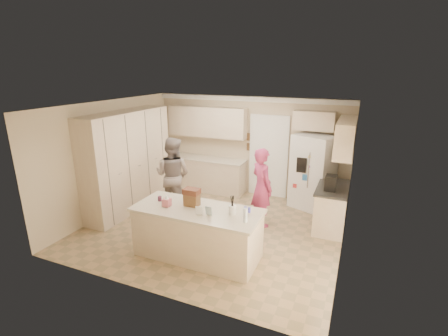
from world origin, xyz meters
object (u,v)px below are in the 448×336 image
at_px(refrigerator, 313,172).
at_px(island_base, 198,234).
at_px(tissue_box, 167,202).
at_px(dollhouse_body, 192,200).
at_px(teen_boy, 173,175).
at_px(coffee_maker, 331,183).
at_px(utensil_crock, 232,210).
at_px(teen_girl, 262,187).

bearing_deg(refrigerator, island_base, -94.86).
distance_m(tissue_box, dollhouse_body, 0.45).
relative_size(dollhouse_body, teen_boy, 0.14).
xyz_separation_m(coffee_maker, dollhouse_body, (-2.20, -1.80, -0.03)).
relative_size(island_base, tissue_box, 15.71).
bearing_deg(tissue_box, refrigerator, 56.01).
bearing_deg(utensil_crock, dollhouse_body, 176.42).
height_order(coffee_maker, teen_girl, teen_girl).
distance_m(island_base, teen_girl, 1.84).
relative_size(coffee_maker, tissue_box, 2.14).
height_order(dollhouse_body, teen_boy, teen_boy).
bearing_deg(refrigerator, dollhouse_body, -97.91).
relative_size(island_base, teen_girl, 1.28).
bearing_deg(utensil_crock, coffee_maker, 52.88).
distance_m(island_base, dollhouse_body, 0.62).
bearing_deg(island_base, teen_girl, 67.47).
bearing_deg(island_base, refrigerator, 62.81).
bearing_deg(utensil_crock, refrigerator, 73.15).
bearing_deg(utensil_crock, island_base, -175.60).
relative_size(island_base, dollhouse_body, 8.46).
xyz_separation_m(coffee_maker, teen_boy, (-3.47, -0.40, -0.17)).
distance_m(tissue_box, teen_girl, 2.15).
relative_size(refrigerator, dollhouse_body, 6.92).
height_order(island_base, tissue_box, tissue_box).
distance_m(refrigerator, utensil_crock, 3.09).
bearing_deg(teen_girl, tissue_box, 96.02).
xyz_separation_m(refrigerator, teen_boy, (-2.97, -1.51, -0.00)).
height_order(utensil_crock, tissue_box, utensil_crock).
bearing_deg(tissue_box, coffee_maker, 37.57).
distance_m(dollhouse_body, teen_boy, 1.90).
height_order(tissue_box, dollhouse_body, dollhouse_body).
bearing_deg(dollhouse_body, coffee_maker, 39.29).
xyz_separation_m(tissue_box, teen_girl, (1.23, 1.75, -0.14)).
bearing_deg(teen_girl, coffee_maker, -128.46).
height_order(refrigerator, teen_boy, same).
bearing_deg(refrigerator, teen_girl, -100.04).
relative_size(coffee_maker, utensil_crock, 2.00).
xyz_separation_m(island_base, teen_girl, (0.68, 1.65, 0.42)).
distance_m(refrigerator, tissue_box, 3.75).
distance_m(utensil_crock, dollhouse_body, 0.80).
relative_size(coffee_maker, teen_boy, 0.17).
distance_m(utensil_crock, teen_boy, 2.53).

